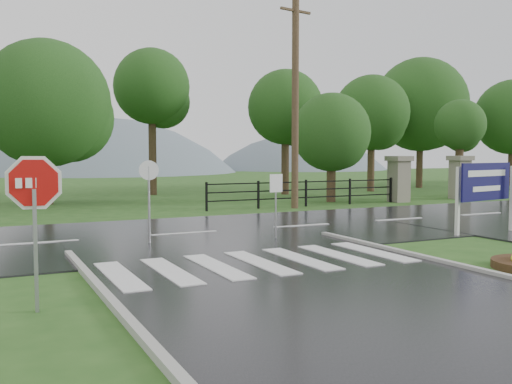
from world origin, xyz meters
TOP-DOWN VIEW (x-y plane):
  - ground at (0.00, 0.00)m, footprint 120.00×120.00m
  - main_road at (0.00, 10.00)m, footprint 90.00×8.00m
  - crosswalk at (0.00, 5.00)m, footprint 6.50×2.80m
  - pillar_west at (13.00, 16.00)m, footprint 1.00×1.00m
  - pillar_east at (17.00, 16.00)m, footprint 1.00×1.00m
  - fence_west at (7.75, 16.00)m, footprint 9.58×0.08m
  - hills at (3.49, 65.00)m, footprint 102.00×48.00m
  - treeline at (1.00, 24.00)m, footprint 83.20×5.20m
  - stop_sign at (-4.64, 3.25)m, footprint 1.11×0.22m
  - estate_billboard at (8.03, 6.22)m, footprint 2.38×0.49m
  - reg_sign_small at (1.96, 7.95)m, footprint 0.40×0.07m
  - reg_sign_round at (-1.40, 8.67)m, footprint 0.51×0.11m
  - utility_pole_east at (6.89, 15.50)m, footprint 1.61×0.40m
  - entrance_tree_left at (10.07, 17.50)m, footprint 3.81×3.81m
  - entrance_tree_right at (18.46, 17.50)m, footprint 2.77×2.77m

SIDE VIEW (x-z plane):
  - hills at x=3.49m, z-range -39.54..8.46m
  - ground at x=0.00m, z-range 0.00..0.00m
  - main_road at x=0.00m, z-range -0.02..0.02m
  - treeline at x=1.00m, z-range -5.00..5.00m
  - crosswalk at x=0.00m, z-range 0.05..0.07m
  - fence_west at x=7.75m, z-range 0.12..1.32m
  - pillar_west at x=13.00m, z-range 0.06..2.30m
  - pillar_east at x=17.00m, z-range 0.06..2.30m
  - reg_sign_small at x=1.96m, z-range 0.41..2.23m
  - reg_sign_round at x=-1.40m, z-range 0.30..2.51m
  - estate_billboard at x=8.03m, z-range 0.40..2.51m
  - stop_sign at x=-4.64m, z-range 0.51..3.03m
  - entrance_tree_left at x=10.07m, z-range 0.72..6.03m
  - entrance_tree_right at x=18.46m, z-range 1.22..6.54m
  - utility_pole_east at x=6.89m, z-range 0.07..9.18m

